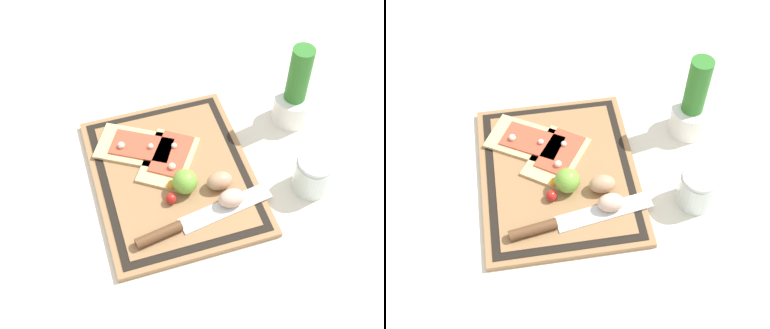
% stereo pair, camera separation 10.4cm
% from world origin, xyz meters
% --- Properties ---
extents(ground_plane, '(6.00, 6.00, 0.00)m').
position_xyz_m(ground_plane, '(0.00, 0.00, 0.00)').
color(ground_plane, silver).
extents(cutting_board, '(0.42, 0.34, 0.02)m').
position_xyz_m(cutting_board, '(0.00, 0.00, 0.01)').
color(cutting_board, '#997047').
rests_on(cutting_board, ground_plane).
extents(pizza_slice_near, '(0.18, 0.20, 0.02)m').
position_xyz_m(pizza_slice_near, '(-0.10, -0.06, 0.02)').
color(pizza_slice_near, '#DBBC7F').
rests_on(pizza_slice_near, cutting_board).
extents(pizza_slice_far, '(0.19, 0.17, 0.02)m').
position_xyz_m(pizza_slice_far, '(-0.04, 0.00, 0.02)').
color(pizza_slice_far, '#DBBC7F').
rests_on(pizza_slice_far, cutting_board).
extents(knife, '(0.08, 0.31, 0.02)m').
position_xyz_m(knife, '(0.14, -0.02, 0.02)').
color(knife, silver).
rests_on(knife, cutting_board).
extents(egg_brown, '(0.04, 0.06, 0.04)m').
position_xyz_m(egg_brown, '(0.06, 0.09, 0.04)').
color(egg_brown, tan).
rests_on(egg_brown, cutting_board).
extents(egg_pink, '(0.04, 0.06, 0.04)m').
position_xyz_m(egg_pink, '(0.11, 0.10, 0.04)').
color(egg_pink, beige).
rests_on(egg_pink, cutting_board).
extents(lime, '(0.05, 0.05, 0.05)m').
position_xyz_m(lime, '(0.05, 0.01, 0.04)').
color(lime, '#70A838').
rests_on(lime, cutting_board).
extents(cherry_tomato_red, '(0.02, 0.02, 0.02)m').
position_xyz_m(cherry_tomato_red, '(0.07, -0.03, 0.03)').
color(cherry_tomato_red, red).
rests_on(cherry_tomato_red, cutting_board).
extents(cherry_tomato_yellow, '(0.02, 0.02, 0.02)m').
position_xyz_m(cherry_tomato_yellow, '(0.04, -0.01, 0.03)').
color(cherry_tomato_yellow, orange).
rests_on(cherry_tomato_yellow, cutting_board).
extents(herb_pot, '(0.09, 0.09, 0.21)m').
position_xyz_m(herb_pot, '(-0.09, 0.32, 0.07)').
color(herb_pot, white).
rests_on(herb_pot, ground_plane).
extents(sauce_jar, '(0.08, 0.08, 0.09)m').
position_xyz_m(sauce_jar, '(0.11, 0.28, 0.04)').
color(sauce_jar, silver).
rests_on(sauce_jar, ground_plane).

